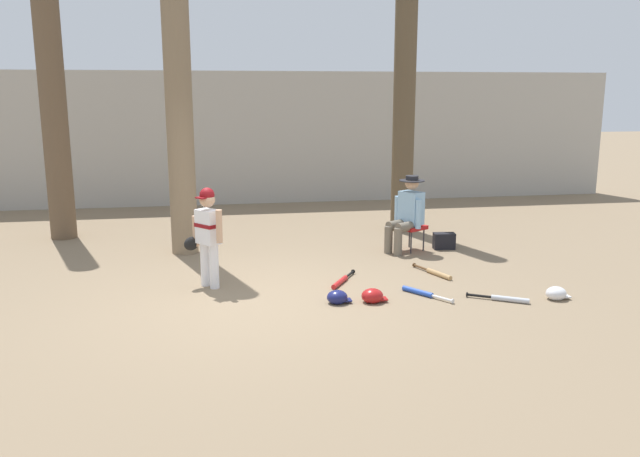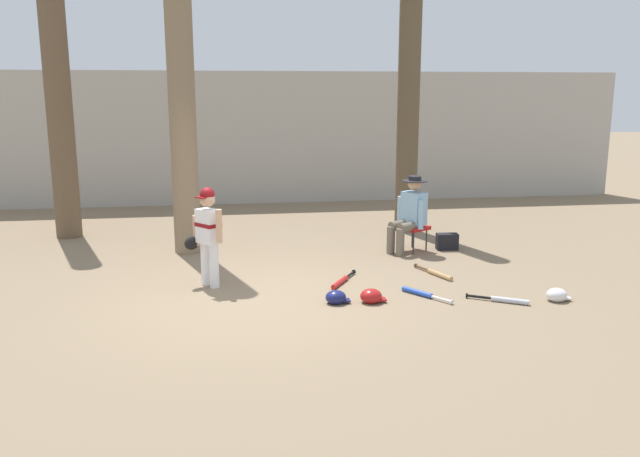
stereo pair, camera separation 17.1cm
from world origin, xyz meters
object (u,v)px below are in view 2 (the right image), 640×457
at_px(bat_wood_tan, 437,274).
at_px(batting_helmet_navy, 336,297).
at_px(folding_stool, 413,228).
at_px(tree_far_left, 60,114).
at_px(tree_near_player, 182,102).
at_px(young_ballplayer, 207,230).
at_px(batting_helmet_red, 371,296).
at_px(handbag_beside_stool, 447,242).
at_px(bat_aluminum_silver, 505,300).
at_px(bat_red_barrel, 341,281).
at_px(batting_helmet_white, 557,295).
at_px(tree_behind_spectator, 408,101).
at_px(seated_spectator, 409,212).
at_px(bat_blue_youth, 421,293).

bearing_deg(bat_wood_tan, batting_helmet_navy, -149.14).
distance_m(folding_stool, tree_far_left, 6.22).
relative_size(tree_near_player, young_ballplayer, 4.07).
bearing_deg(batting_helmet_red, handbag_beside_stool, 53.28).
xyz_separation_m(bat_aluminum_silver, bat_red_barrel, (-1.80, 1.07, 0.00)).
xyz_separation_m(batting_helmet_red, batting_helmet_white, (2.24, -0.28, -0.00)).
relative_size(bat_wood_tan, batting_helmet_white, 2.58).
height_order(tree_behind_spectator, batting_helmet_red, tree_behind_spectator).
height_order(tree_far_left, bat_aluminum_silver, tree_far_left).
height_order(folding_stool, tree_far_left, tree_far_left).
xyz_separation_m(tree_near_player, batting_helmet_white, (4.55, -3.19, -2.27)).
bearing_deg(seated_spectator, young_ballplayer, -155.66).
distance_m(tree_far_left, batting_helmet_navy, 6.21).
xyz_separation_m(young_ballplayer, seated_spectator, (3.10, 1.40, -0.10)).
height_order(seated_spectator, bat_red_barrel, seated_spectator).
relative_size(tree_near_player, batting_helmet_red, 16.88).
height_order(bat_blue_youth, batting_helmet_white, batting_helmet_white).
relative_size(folding_stool, batting_helmet_red, 1.74).
bearing_deg(young_ballplayer, seated_spectator, 24.34).
height_order(folding_stool, seated_spectator, seated_spectator).
bearing_deg(handbag_beside_stool, young_ballplayer, -158.89).
height_order(young_ballplayer, handbag_beside_stool, young_ballplayer).
bearing_deg(tree_far_left, young_ballplayer, -53.63).
xyz_separation_m(tree_behind_spectator, folding_stool, (-0.31, -1.54, -1.96)).
xyz_separation_m(young_ballplayer, batting_helmet_white, (4.19, -1.26, -0.67)).
height_order(tree_behind_spectator, bat_wood_tan, tree_behind_spectator).
distance_m(tree_near_player, tree_behind_spectator, 4.00).
xyz_separation_m(young_ballplayer, bat_wood_tan, (3.10, 0.00, -0.71)).
xyz_separation_m(tree_behind_spectator, bat_aluminum_silver, (0.04, -4.22, -2.29)).
bearing_deg(bat_wood_tan, bat_red_barrel, -173.61).
xyz_separation_m(seated_spectator, bat_wood_tan, (-0.00, -1.40, -0.61)).
height_order(handbag_beside_stool, batting_helmet_navy, handbag_beside_stool).
relative_size(bat_aluminum_silver, bat_wood_tan, 0.87).
bearing_deg(batting_helmet_red, tree_near_player, 128.33).
xyz_separation_m(bat_red_barrel, batting_helmet_navy, (-0.21, -0.79, 0.04)).
bearing_deg(batting_helmet_red, seated_spectator, 64.06).
distance_m(bat_aluminum_silver, bat_wood_tan, 1.30).
relative_size(folding_stool, bat_blue_youth, 0.84).
relative_size(seated_spectator, bat_wood_tan, 1.56).
relative_size(handbag_beside_stool, batting_helmet_white, 1.14).
bearing_deg(tree_near_player, seated_spectator, -8.69).
distance_m(bat_red_barrel, batting_helmet_red, 0.86).
bearing_deg(batting_helmet_red, batting_helmet_navy, 175.28).
distance_m(seated_spectator, batting_helmet_navy, 2.89).
bearing_deg(bat_red_barrel, tree_near_player, 135.08).
bearing_deg(batting_helmet_white, bat_red_barrel, 155.79).
distance_m(tree_near_player, batting_helmet_navy, 4.12).
height_order(handbag_beside_stool, bat_blue_youth, handbag_beside_stool).
bearing_deg(bat_wood_tan, bat_blue_youth, -120.61).
bearing_deg(bat_wood_tan, young_ballplayer, -179.97).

